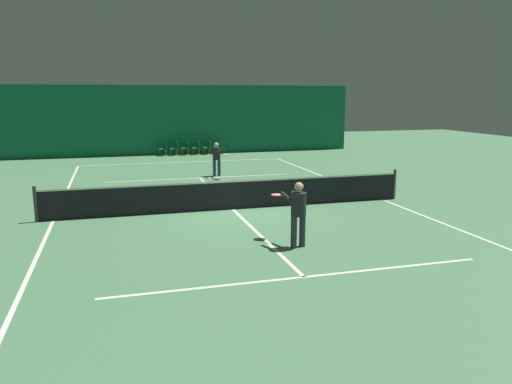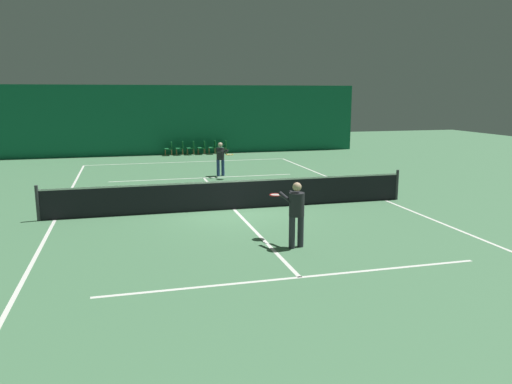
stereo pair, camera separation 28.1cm
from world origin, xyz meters
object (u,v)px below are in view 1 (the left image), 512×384
at_px(player_far, 217,157).
at_px(courtside_chair_4, 208,147).
at_px(player_near, 297,209).
at_px(courtside_chair_1, 175,148).
at_px(courtside_chair_2, 186,147).
at_px(courtside_chair_3, 197,147).
at_px(tennis_net, 233,194).
at_px(courtside_chair_5, 218,146).
at_px(courtside_chair_0, 164,148).

height_order(player_far, courtside_chair_4, player_far).
xyz_separation_m(player_near, courtside_chair_1, (-0.64, 19.49, -0.46)).
distance_m(player_near, courtside_chair_2, 19.49).
xyz_separation_m(player_near, courtside_chair_3, (0.71, 19.49, -0.46)).
bearing_deg(player_near, tennis_net, -6.51).
bearing_deg(player_near, courtside_chair_5, -20.22).
bearing_deg(courtside_chair_2, courtside_chair_4, 90.00).
bearing_deg(courtside_chair_4, courtside_chair_1, -90.00).
relative_size(courtside_chair_1, courtside_chair_2, 1.00).
bearing_deg(courtside_chair_3, courtside_chair_0, -90.00).
xyz_separation_m(tennis_net, courtside_chair_4, (1.97, 15.09, -0.03)).
relative_size(player_far, courtside_chair_4, 1.84).
distance_m(tennis_net, courtside_chair_4, 15.22).
bearing_deg(courtside_chair_1, courtside_chair_3, 90.00).
height_order(courtside_chair_2, courtside_chair_3, same).
height_order(tennis_net, courtside_chair_4, tennis_net).
distance_m(tennis_net, courtside_chair_0, 15.11).
bearing_deg(courtside_chair_2, player_far, 1.60).
relative_size(courtside_chair_0, courtside_chair_1, 1.00).
xyz_separation_m(tennis_net, courtside_chair_1, (-0.05, 15.09, -0.03)).
bearing_deg(courtside_chair_1, courtside_chair_5, 90.00).
distance_m(courtside_chair_2, courtside_chair_4, 1.35).
xyz_separation_m(courtside_chair_2, courtside_chair_3, (0.67, 0.00, 0.00)).
relative_size(player_near, courtside_chair_0, 1.94).
height_order(courtside_chair_1, courtside_chair_4, same).
distance_m(courtside_chair_2, courtside_chair_5, 2.02).
relative_size(tennis_net, courtside_chair_4, 14.29).
distance_m(player_far, courtside_chair_5, 8.58).
distance_m(courtside_chair_0, courtside_chair_2, 1.35).
bearing_deg(tennis_net, courtside_chair_5, 80.05).
bearing_deg(courtside_chair_5, courtside_chair_4, -90.00).
distance_m(tennis_net, courtside_chair_3, 15.15).
bearing_deg(courtside_chair_5, courtside_chair_1, -90.00).
bearing_deg(courtside_chair_3, courtside_chair_4, 90.00).
xyz_separation_m(courtside_chair_3, courtside_chair_4, (0.67, 0.00, 0.00)).
height_order(player_near, courtside_chair_2, player_near).
relative_size(player_near, courtside_chair_5, 1.94).
bearing_deg(courtside_chair_2, courtside_chair_0, -90.00).
height_order(courtside_chair_2, courtside_chair_5, same).
relative_size(tennis_net, player_near, 7.37).
relative_size(player_far, courtside_chair_0, 1.84).
relative_size(player_near, courtside_chair_4, 1.94).
height_order(player_far, courtside_chair_3, player_far).
distance_m(tennis_net, courtside_chair_1, 15.09).
xyz_separation_m(player_far, courtside_chair_4, (1.11, 8.38, -0.41)).
height_order(tennis_net, courtside_chair_1, tennis_net).
bearing_deg(courtside_chair_0, courtside_chair_4, 90.00).
bearing_deg(courtside_chair_1, player_near, 1.88).
distance_m(courtside_chair_1, courtside_chair_4, 2.02).
xyz_separation_m(courtside_chair_0, courtside_chair_3, (2.02, 0.00, 0.00)).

